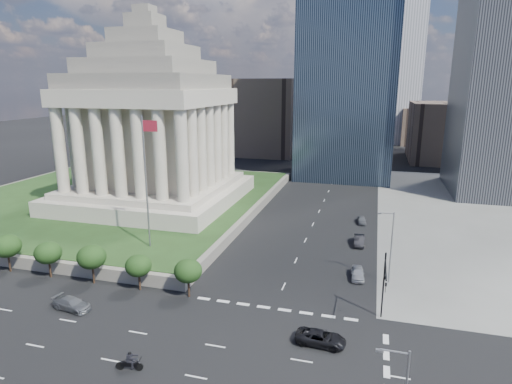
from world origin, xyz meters
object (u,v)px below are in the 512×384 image
(flagpole, at_px, (147,175))
(traffic_signal_ne, at_px, (384,282))
(suv_grey, at_px, (72,304))
(parked_sedan_far, at_px, (362,220))
(pickup_truck, at_px, (321,338))
(war_memorial, at_px, (150,108))
(motorcycle_trail, at_px, (129,361))
(street_lamp_north, at_px, (390,243))
(parked_sedan_mid, at_px, (359,240))
(parked_sedan_near, at_px, (358,273))

(flagpole, xyz_separation_m, traffic_signal_ne, (34.33, -10.30, -7.86))
(flagpole, relative_size, suv_grey, 4.02)
(traffic_signal_ne, relative_size, parked_sedan_far, 2.03)
(pickup_truck, xyz_separation_m, parked_sedan_far, (2.57, 41.95, -0.05))
(traffic_signal_ne, bearing_deg, war_memorial, 143.58)
(parked_sedan_far, xyz_separation_m, motorcycle_trail, (-19.43, -50.97, 0.32))
(traffic_signal_ne, relative_size, motorcycle_trail, 3.01)
(flagpole, xyz_separation_m, motorcycle_trail, (11.40, -24.78, -12.12))
(war_memorial, distance_m, street_lamp_north, 54.92)
(suv_grey, bearing_deg, war_memorial, 23.45)
(pickup_truck, xyz_separation_m, parked_sedan_mid, (2.57, 30.06, 0.06))
(street_lamp_north, bearing_deg, traffic_signal_ne, -94.19)
(flagpole, height_order, parked_sedan_near, flagpole)
(war_memorial, bearing_deg, motorcycle_trail, -64.21)
(pickup_truck, bearing_deg, parked_sedan_far, -0.61)
(parked_sedan_near, relative_size, parked_sedan_far, 1.12)
(traffic_signal_ne, bearing_deg, suv_grey, -169.83)
(street_lamp_north, xyz_separation_m, motorcycle_trail, (-23.75, -25.78, -4.67))
(suv_grey, height_order, parked_sedan_near, parked_sedan_near)
(street_lamp_north, bearing_deg, parked_sedan_near, 176.77)
(traffic_signal_ne, distance_m, parked_sedan_far, 36.95)
(pickup_truck, bearing_deg, motorcycle_trail, 121.05)
(war_memorial, bearing_deg, parked_sedan_mid, -12.70)
(traffic_signal_ne, distance_m, street_lamp_north, 11.34)
(war_memorial, relative_size, suv_grey, 7.84)
(suv_grey, relative_size, parked_sedan_near, 1.13)
(pickup_truck, distance_m, motorcycle_trail, 19.12)
(street_lamp_north, bearing_deg, flagpole, -178.37)
(traffic_signal_ne, xyz_separation_m, motorcycle_trail, (-22.93, -14.47, -4.26))
(war_memorial, relative_size, parked_sedan_mid, 8.17)
(motorcycle_trail, bearing_deg, flagpole, 102.54)
(motorcycle_trail, bearing_deg, parked_sedan_mid, 51.40)
(suv_grey, height_order, parked_sedan_far, suv_grey)
(pickup_truck, relative_size, parked_sedan_mid, 1.09)
(flagpole, relative_size, motorcycle_trail, 7.52)
(war_memorial, xyz_separation_m, motorcycle_trail, (23.57, -48.78, -20.41))
(war_memorial, distance_m, parked_sedan_far, 47.79)
(war_memorial, xyz_separation_m, flagpole, (12.17, -24.00, -8.29))
(parked_sedan_near, xyz_separation_m, motorcycle_trail, (-19.79, -26.00, 0.24))
(war_memorial, xyz_separation_m, pickup_truck, (40.43, -39.76, -20.67))
(street_lamp_north, xyz_separation_m, parked_sedan_mid, (-4.33, 13.31, -4.88))
(pickup_truck, distance_m, parked_sedan_far, 42.03)
(war_memorial, xyz_separation_m, parked_sedan_far, (43.00, 2.19, -20.73))
(parked_sedan_near, bearing_deg, street_lamp_north, -8.16)
(war_memorial, xyz_separation_m, parked_sedan_near, (43.36, -22.78, -20.65))
(war_memorial, height_order, parked_sedan_mid, war_memorial)
(war_memorial, height_order, suv_grey, war_memorial)
(parked_sedan_far, bearing_deg, motorcycle_trail, -117.47)
(flagpole, bearing_deg, parked_sedan_mid, 24.89)
(parked_sedan_far, relative_size, motorcycle_trail, 1.48)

